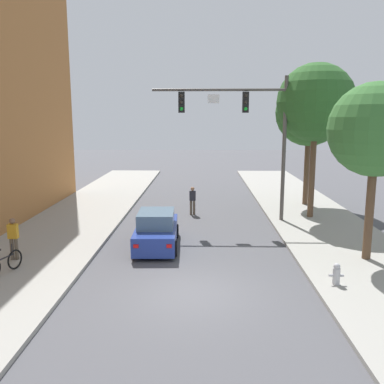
# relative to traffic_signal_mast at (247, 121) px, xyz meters

# --- Properties ---
(ground_plane) EXTENTS (120.00, 120.00, 0.00)m
(ground_plane) POSITION_rel_traffic_signal_mast_xyz_m (-2.63, -9.19, -5.36)
(ground_plane) COLOR #4C4C51
(traffic_signal_mast) EXTENTS (6.95, 0.38, 7.50)m
(traffic_signal_mast) POSITION_rel_traffic_signal_mast_xyz_m (0.00, 0.00, 0.00)
(traffic_signal_mast) COLOR #514C47
(traffic_signal_mast) RESTS_ON sidewalk_right
(car_lead_blue) EXTENTS (1.94, 4.29, 1.60)m
(car_lead_blue) POSITION_rel_traffic_signal_mast_xyz_m (-4.26, -4.38, -4.64)
(car_lead_blue) COLOR navy
(car_lead_blue) RESTS_ON ground
(pedestrian_sidewalk_left_walker) EXTENTS (0.36, 0.22, 1.64)m
(pedestrian_sidewalk_left_walker) POSITION_rel_traffic_signal_mast_xyz_m (-9.52, -6.60, -4.30)
(pedestrian_sidewalk_left_walker) COLOR brown
(pedestrian_sidewalk_left_walker) RESTS_ON sidewalk_left
(pedestrian_crossing_road) EXTENTS (0.36, 0.22, 1.64)m
(pedestrian_crossing_road) POSITION_rel_traffic_signal_mast_xyz_m (-2.83, 1.68, -4.45)
(pedestrian_crossing_road) COLOR brown
(pedestrian_crossing_road) RESTS_ON ground
(bicycle_leaning) EXTENTS (0.57, 1.71, 0.98)m
(bicycle_leaning) POSITION_rel_traffic_signal_mast_xyz_m (-9.20, -8.10, -4.82)
(bicycle_leaning) COLOR black
(bicycle_leaning) RESTS_ON sidewalk_left
(fire_hydrant) EXTENTS (0.48, 0.24, 0.72)m
(fire_hydrant) POSITION_rel_traffic_signal_mast_xyz_m (2.11, -8.74, -4.85)
(fire_hydrant) COLOR #B2B2B7
(fire_hydrant) RESTS_ON sidewalk_right
(street_tree_nearest) EXTENTS (3.50, 3.50, 6.72)m
(street_tree_nearest) POSITION_rel_traffic_signal_mast_xyz_m (4.10, -6.15, -0.27)
(street_tree_nearest) COLOR brown
(street_tree_nearest) RESTS_ON sidewalk_right
(street_tree_second) EXTENTS (4.12, 4.12, 8.25)m
(street_tree_second) POSITION_rel_traffic_signal_mast_xyz_m (3.70, 0.76, 0.96)
(street_tree_second) COLOR brown
(street_tree_second) RESTS_ON sidewalk_right
(street_tree_third) EXTENTS (4.10, 4.10, 7.77)m
(street_tree_third) POSITION_rel_traffic_signal_mast_xyz_m (4.24, 4.12, 0.48)
(street_tree_third) COLOR brown
(street_tree_third) RESTS_ON sidewalk_right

